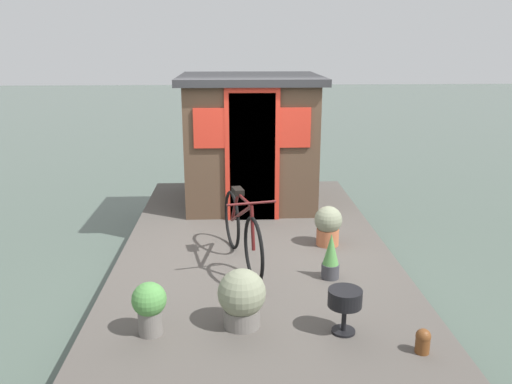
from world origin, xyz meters
TOP-DOWN VIEW (x-y plane):
  - ground_plane at (0.00, 0.00)m, footprint 60.00×60.00m
  - houseboat_deck at (0.00, 0.00)m, footprint 5.74×3.09m
  - houseboat_cabin at (1.76, 0.00)m, footprint 1.91×2.00m
  - bicycle at (-0.57, 0.17)m, footprint 1.61×0.54m
  - potted_plant_lavender at (-0.07, -0.86)m, footprint 0.33×0.33m
  - potted_plant_thyme at (-1.98, 0.95)m, footprint 0.28×0.28m
  - potted_plant_basil at (-0.98, -0.72)m, footprint 0.18×0.18m
  - potted_plant_geranium at (-1.89, 0.19)m, footprint 0.41×0.41m
  - charcoal_grill at (-2.03, -0.65)m, footprint 0.28×0.28m
  - mooring_bollard at (-2.35, -1.20)m, footprint 0.12×0.12m

SIDE VIEW (x-z plane):
  - ground_plane at x=0.00m, z-range 0.00..0.00m
  - houseboat_deck at x=0.00m, z-range 0.00..0.45m
  - mooring_bollard at x=-2.35m, z-range 0.45..0.65m
  - potted_plant_basil at x=-0.98m, z-range 0.43..0.91m
  - potted_plant_lavender at x=-0.07m, z-range 0.46..0.93m
  - potted_plant_thyme at x=-1.98m, z-range 0.47..0.93m
  - potted_plant_geranium at x=-1.89m, z-range 0.45..0.96m
  - charcoal_grill at x=-2.03m, z-range 0.54..0.93m
  - bicycle at x=-0.57m, z-range 0.41..1.23m
  - houseboat_cabin at x=1.76m, z-range 0.46..2.33m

